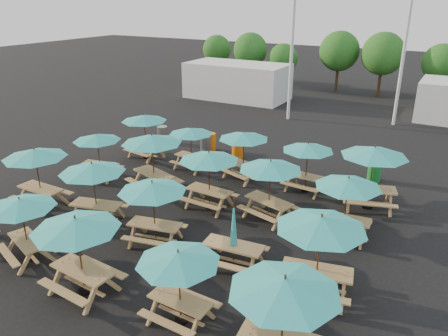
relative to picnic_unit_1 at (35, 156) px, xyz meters
The scene contains 34 objects.
ground 6.80m from the picnic_unit_1, 29.35° to the left, with size 120.00×120.00×0.00m, color black.
picnic_unit_1 is the anchor object (origin of this frame).
picnic_unit_2 3.27m from the picnic_unit_1, 90.65° to the left, with size 2.48×2.48×2.12m.
picnic_unit_3 6.45m from the picnic_unit_1, 89.48° to the left, with size 2.62×2.62×2.29m.
picnic_unit_4 3.91m from the picnic_unit_1, 45.34° to the right, with size 2.70×2.70×2.14m.
picnic_unit_5 2.90m from the picnic_unit_1, ahead, with size 2.84×2.84×2.34m.
picnic_unit_6 4.48m from the picnic_unit_1, 47.97° to the left, with size 3.14×3.14×2.52m.
picnic_unit_7 6.90m from the picnic_unit_1, 64.26° to the left, with size 2.32×2.32×2.08m.
picnic_unit_8 6.36m from the picnic_unit_1, 29.73° to the right, with size 2.53×2.53×2.38m.
picnic_unit_9 5.65m from the picnic_unit_1, ahead, with size 2.66×2.66×2.26m.
picnic_unit_10 6.63m from the picnic_unit_1, 28.03° to the left, with size 2.43×2.43×2.33m.
picnic_unit_11 8.52m from the picnic_unit_1, 48.05° to the left, with size 2.84×2.84×2.25m.
picnic_unit_12 9.01m from the picnic_unit_1, 18.22° to the right, with size 2.16×2.16×2.10m.
picnic_unit_13 8.65m from the picnic_unit_1, ahead, with size 1.98×1.77×2.34m.
picnic_unit_14 8.93m from the picnic_unit_1, 22.44° to the left, with size 2.84×2.84×2.32m.
picnic_unit_15 10.76m from the picnic_unit_1, 36.81° to the left, with size 2.34×2.34×2.16m.
picnic_unit_16 11.73m from the picnic_unit_1, 14.74° to the right, with size 2.67×2.67×2.44m.
picnic_unit_17 11.20m from the picnic_unit_1, ahead, with size 2.89×2.89×2.46m.
picnic_unit_18 11.55m from the picnic_unit_1, 17.18° to the left, with size 2.40×2.40×2.24m.
picnic_unit_19 12.86m from the picnic_unit_1, 28.57° to the left, with size 3.15×3.15×2.54m.
waste_bin_0 9.07m from the picnic_unit_1, 94.66° to the left, with size 0.58×0.58×0.93m, color gray.
waste_bin_1 9.18m from the picnic_unit_1, 75.71° to the left, with size 0.58×0.58×0.93m, color gray.
waste_bin_2 9.51m from the picnic_unit_1, 75.57° to the left, with size 0.58×0.58×0.93m, color orange.
waste_bin_3 9.80m from the picnic_unit_1, 64.44° to the left, with size 0.58×0.58×0.93m, color orange.
waste_bin_4 14.29m from the picnic_unit_1, 39.64° to the left, with size 0.58×0.58×0.93m, color #177F2C.
mast_0 17.98m from the picnic_unit_1, 78.04° to the left, with size 0.20×0.20×12.00m, color silver.
mast_1 22.03m from the picnic_unit_1, 62.13° to the left, with size 0.20×0.20×12.00m, color silver.
event_tent_0 21.31m from the picnic_unit_1, 96.37° to the left, with size 8.00×4.00×2.80m, color silver.
tree_0 29.65m from the picnic_unit_1, 106.54° to the left, with size 2.80×2.80×4.24m.
tree_1 27.40m from the picnic_unit_1, 98.63° to the left, with size 3.11×3.11×4.72m.
tree_2 26.84m from the picnic_unit_1, 91.61° to the left, with size 2.59×2.59×3.93m.
tree_3 28.18m from the picnic_unit_1, 82.07° to the left, with size 3.36×3.36×5.09m.
tree_4 28.47m from the picnic_unit_1, 74.64° to the left, with size 3.41×3.41×5.17m.
tree_5 30.28m from the picnic_unit_1, 66.93° to the left, with size 2.94×2.94×4.45m.
Camera 1 is at (8.25, -13.26, 7.79)m, focal length 35.00 mm.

